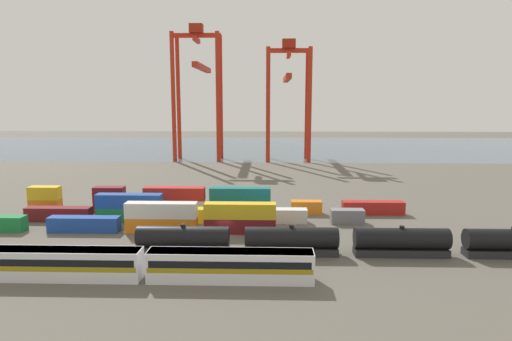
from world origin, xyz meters
name	(u,v)px	position (x,y,z in m)	size (l,w,h in m)	color
ground_plane	(240,188)	(0.00, 40.00, 0.00)	(420.00, 420.00, 0.00)	#5B564C
harbour_water	(254,147)	(0.00, 142.27, 0.00)	(400.00, 110.00, 0.01)	#475B6B
passenger_train	(145,264)	(-8.11, -18.70, 2.14)	(42.19, 3.14, 3.90)	silver
freight_tank_row	(401,241)	(26.57, -8.85, 2.12)	(77.01, 2.99, 4.45)	#232326
shipping_container_0	(7,224)	(-37.73, 1.56, 1.30)	(6.04, 2.44, 2.60)	#197538
shipping_container_1	(84,224)	(-24.31, 1.56, 1.30)	(12.10, 2.44, 2.60)	#1C4299
shipping_container_2	(162,225)	(-10.89, 1.56, 1.30)	(12.10, 2.44, 2.60)	orange
shipping_container_3	(161,210)	(-10.89, 1.56, 3.90)	(12.10, 2.44, 2.60)	silver
shipping_container_4	(240,225)	(2.53, 1.56, 1.30)	(12.10, 2.44, 2.60)	maroon
shipping_container_5	(240,211)	(2.53, 1.56, 3.90)	(12.10, 2.44, 2.60)	gold
shipping_container_6	(59,214)	(-31.92, 8.21, 1.30)	(12.10, 2.44, 2.60)	maroon
shipping_container_7	(130,215)	(-18.49, 8.21, 1.30)	(12.10, 2.44, 2.60)	#197538
shipping_container_8	(129,201)	(-18.49, 8.21, 3.90)	(12.10, 2.44, 2.60)	#1C4299
shipping_container_9	(202,215)	(-5.07, 8.21, 1.30)	(6.04, 2.44, 2.60)	gold
shipping_container_10	(274,216)	(8.35, 8.21, 1.30)	(12.10, 2.44, 2.60)	silver
shipping_container_11	(347,216)	(21.78, 8.21, 1.30)	(6.04, 2.44, 2.60)	slate
shipping_container_12	(46,205)	(-37.80, 14.86, 1.30)	(6.04, 2.44, 2.60)	orange
shipping_container_13	(45,193)	(-37.80, 14.86, 3.90)	(6.04, 2.44, 2.60)	gold
shipping_container_14	(110,206)	(-24.65, 14.86, 1.30)	(6.04, 2.44, 2.60)	maroon
shipping_container_15	(109,193)	(-24.65, 14.86, 3.90)	(6.04, 2.44, 2.60)	maroon
shipping_container_16	(175,206)	(-11.49, 14.86, 1.30)	(12.10, 2.44, 2.60)	silver
shipping_container_17	(174,194)	(-11.49, 14.86, 3.90)	(12.10, 2.44, 2.60)	#AD211C
shipping_container_18	(240,207)	(1.67, 14.86, 1.30)	(12.10, 2.44, 2.60)	#146066
shipping_container_19	(240,194)	(1.67, 14.86, 3.90)	(12.10, 2.44, 2.60)	#146066
shipping_container_20	(306,207)	(14.83, 14.86, 1.30)	(6.04, 2.44, 2.60)	orange
shipping_container_21	(373,208)	(27.98, 14.86, 1.30)	(12.10, 2.44, 2.60)	#AD211C
gantry_crane_west	(198,80)	(-19.29, 97.60, 29.79)	(17.82, 37.47, 49.65)	red
gantry_crane_central	(288,88)	(14.34, 97.79, 26.75)	(16.44, 38.07, 44.18)	red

